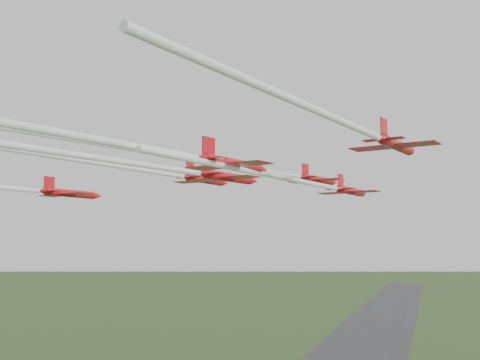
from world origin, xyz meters
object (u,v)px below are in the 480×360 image
(jet_lead, at_px, (251,168))
(jet_row3_mid, at_px, (176,170))
(jet_row3_right, at_px, (362,130))
(jet_row2_left, at_px, (126,167))
(jet_row2_right, at_px, (316,184))
(jet_row4_right, at_px, (155,150))

(jet_lead, relative_size, jet_row3_mid, 1.42)
(jet_row3_mid, bearing_deg, jet_lead, 96.34)
(jet_row3_right, bearing_deg, jet_row3_mid, 173.87)
(jet_row2_left, height_order, jet_row2_right, jet_row2_left)
(jet_lead, distance_m, jet_row2_left, 17.62)
(jet_row3_mid, bearing_deg, jet_row3_right, -1.90)
(jet_row3_right, bearing_deg, jet_lead, 140.49)
(jet_row3_mid, distance_m, jet_row3_right, 23.75)
(jet_lead, height_order, jet_row2_right, jet_lead)
(jet_row4_right, bearing_deg, jet_row3_mid, 127.84)
(jet_row2_left, relative_size, jet_row3_mid, 1.41)
(jet_row3_mid, distance_m, jet_row4_right, 20.42)
(jet_row2_left, xyz_separation_m, jet_row3_right, (31.14, -13.72, 0.42))
(jet_row2_left, relative_size, jet_row2_right, 1.40)
(jet_row3_mid, xyz_separation_m, jet_row3_right, (22.08, -8.59, 1.67))
(jet_row3_mid, relative_size, jet_row3_right, 1.01)
(jet_row2_left, height_order, jet_row3_right, jet_row3_right)
(jet_row3_right, bearing_deg, jet_row2_left, 171.37)
(jet_row2_right, distance_m, jet_row3_mid, 16.69)
(jet_row3_mid, height_order, jet_row3_right, jet_row3_right)
(jet_row2_right, distance_m, jet_row3_right, 17.78)
(jet_row2_right, bearing_deg, jet_row2_left, -159.55)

